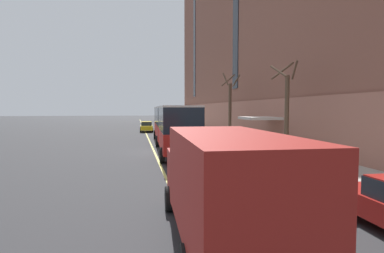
{
  "coord_description": "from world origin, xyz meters",
  "views": [
    {
      "loc": [
        -1.81,
        -24.12,
        3.48
      ],
      "look_at": [
        3.46,
        3.55,
        1.8
      ],
      "focal_mm": 28.0,
      "sensor_mm": 36.0,
      "label": 1
    }
  ],
  "objects_px": {
    "city_bus": "(171,124)",
    "box_truck": "(221,182)",
    "parked_car_darkgray_1": "(217,138)",
    "taxi_cab": "(146,127)",
    "fire_hydrant": "(193,127)",
    "street_tree_mid_block": "(286,108)",
    "street_tree_far_uptown": "(230,106)",
    "parked_car_silver_3": "(185,127)"
  },
  "relations": [
    {
      "from": "parked_car_silver_3",
      "to": "taxi_cab",
      "type": "bearing_deg",
      "value": 160.28
    },
    {
      "from": "box_truck",
      "to": "street_tree_mid_block",
      "type": "height_order",
      "value": "street_tree_mid_block"
    },
    {
      "from": "street_tree_mid_block",
      "to": "parked_car_silver_3",
      "type": "bearing_deg",
      "value": 97.9
    },
    {
      "from": "parked_car_silver_3",
      "to": "street_tree_mid_block",
      "type": "height_order",
      "value": "street_tree_mid_block"
    },
    {
      "from": "parked_car_darkgray_1",
      "to": "parked_car_silver_3",
      "type": "xyz_separation_m",
      "value": [
        -0.1,
        17.16,
        0.0
      ]
    },
    {
      "from": "city_bus",
      "to": "parked_car_darkgray_1",
      "type": "height_order",
      "value": "city_bus"
    },
    {
      "from": "parked_car_darkgray_1",
      "to": "fire_hydrant",
      "type": "xyz_separation_m",
      "value": [
        1.7,
        20.71,
        -0.29
      ]
    },
    {
      "from": "box_truck",
      "to": "fire_hydrant",
      "type": "distance_m",
      "value": 40.65
    },
    {
      "from": "city_bus",
      "to": "taxi_cab",
      "type": "relative_size",
      "value": 4.27
    },
    {
      "from": "city_bus",
      "to": "box_truck",
      "type": "relative_size",
      "value": 2.58
    },
    {
      "from": "city_bus",
      "to": "box_truck",
      "type": "bearing_deg",
      "value": -93.28
    },
    {
      "from": "parked_car_darkgray_1",
      "to": "street_tree_far_uptown",
      "type": "xyz_separation_m",
      "value": [
        3.24,
        6.28,
        3.0
      ]
    },
    {
      "from": "taxi_cab",
      "to": "street_tree_mid_block",
      "type": "xyz_separation_m",
      "value": [
        8.9,
        -25.83,
        2.72
      ]
    },
    {
      "from": "parked_car_silver_3",
      "to": "street_tree_far_uptown",
      "type": "xyz_separation_m",
      "value": [
        3.34,
        -10.88,
        3.0
      ]
    },
    {
      "from": "box_truck",
      "to": "street_tree_far_uptown",
      "type": "distance_m",
      "value": 27.07
    },
    {
      "from": "parked_car_darkgray_1",
      "to": "taxi_cab",
      "type": "bearing_deg",
      "value": 106.53
    },
    {
      "from": "street_tree_mid_block",
      "to": "fire_hydrant",
      "type": "height_order",
      "value": "street_tree_mid_block"
    },
    {
      "from": "parked_car_darkgray_1",
      "to": "street_tree_far_uptown",
      "type": "distance_m",
      "value": 7.68
    },
    {
      "from": "parked_car_silver_3",
      "to": "street_tree_mid_block",
      "type": "bearing_deg",
      "value": -82.1
    },
    {
      "from": "city_bus",
      "to": "parked_car_silver_3",
      "type": "bearing_deg",
      "value": 76.25
    },
    {
      "from": "box_truck",
      "to": "street_tree_mid_block",
      "type": "relative_size",
      "value": 1.08
    },
    {
      "from": "street_tree_mid_block",
      "to": "street_tree_far_uptown",
      "type": "distance_m",
      "value": 12.95
    },
    {
      "from": "parked_car_darkgray_1",
      "to": "street_tree_far_uptown",
      "type": "relative_size",
      "value": 0.58
    },
    {
      "from": "fire_hydrant",
      "to": "taxi_cab",
      "type": "bearing_deg",
      "value": -168.21
    },
    {
      "from": "parked_car_silver_3",
      "to": "box_truck",
      "type": "height_order",
      "value": "box_truck"
    },
    {
      "from": "fire_hydrant",
      "to": "street_tree_mid_block",
      "type": "bearing_deg",
      "value": -86.83
    },
    {
      "from": "taxi_cab",
      "to": "fire_hydrant",
      "type": "xyz_separation_m",
      "value": [
        7.38,
        1.54,
        -0.29
      ]
    },
    {
      "from": "parked_car_darkgray_1",
      "to": "street_tree_mid_block",
      "type": "distance_m",
      "value": 7.89
    },
    {
      "from": "street_tree_mid_block",
      "to": "fire_hydrant",
      "type": "distance_m",
      "value": 27.58
    },
    {
      "from": "parked_car_darkgray_1",
      "to": "box_truck",
      "type": "xyz_separation_m",
      "value": [
        -5.3,
        -19.32,
        0.9
      ]
    },
    {
      "from": "parked_car_silver_3",
      "to": "fire_hydrant",
      "type": "relative_size",
      "value": 6.14
    },
    {
      "from": "city_bus",
      "to": "street_tree_mid_block",
      "type": "distance_m",
      "value": 10.42
    },
    {
      "from": "box_truck",
      "to": "taxi_cab",
      "type": "xyz_separation_m",
      "value": [
        -0.39,
        38.49,
        -0.9
      ]
    },
    {
      "from": "parked_car_silver_3",
      "to": "taxi_cab",
      "type": "distance_m",
      "value": 5.94
    },
    {
      "from": "fire_hydrant",
      "to": "city_bus",
      "type": "bearing_deg",
      "value": -106.21
    },
    {
      "from": "city_bus",
      "to": "parked_car_darkgray_1",
      "type": "xyz_separation_m",
      "value": [
        4.16,
        -0.56,
        -1.35
      ]
    },
    {
      "from": "parked_car_silver_3",
      "to": "fire_hydrant",
      "type": "bearing_deg",
      "value": 63.18
    },
    {
      "from": "taxi_cab",
      "to": "street_tree_far_uptown",
      "type": "bearing_deg",
      "value": -55.28
    },
    {
      "from": "parked_car_darkgray_1",
      "to": "fire_hydrant",
      "type": "height_order",
      "value": "parked_car_darkgray_1"
    },
    {
      "from": "taxi_cab",
      "to": "street_tree_far_uptown",
      "type": "height_order",
      "value": "street_tree_far_uptown"
    },
    {
      "from": "street_tree_mid_block",
      "to": "street_tree_far_uptown",
      "type": "height_order",
      "value": "street_tree_far_uptown"
    },
    {
      "from": "city_bus",
      "to": "parked_car_darkgray_1",
      "type": "relative_size",
      "value": 4.4
    }
  ]
}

